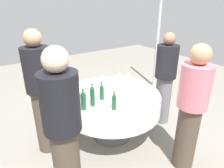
{
  "coord_description": "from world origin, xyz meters",
  "views": [
    {
      "loc": [
        1.5,
        2.15,
        1.99
      ],
      "look_at": [
        0.0,
        0.0,
        0.89
      ],
      "focal_mm": 32.25,
      "sensor_mm": 36.0,
      "label": 1
    }
  ],
  "objects_px": {
    "bottle_dark_green_north": "(102,91)",
    "chair_west": "(61,92)",
    "person_north": "(41,92)",
    "wine_glass_west": "(133,87)",
    "bottle_clear_far": "(119,80)",
    "bottle_dark_green_west": "(114,101)",
    "plate_south": "(137,84)",
    "bottle_clear_east": "(128,80)",
    "bottle_dark_green_mid": "(92,96)",
    "person_east": "(165,78)",
    "person_mid": "(191,108)",
    "person_far": "(64,132)",
    "plate_near": "(113,94)",
    "bottle_dark_green_outer": "(83,100)",
    "dining_table": "(112,102)",
    "wine_glass_north": "(91,90)",
    "wine_glass_outer": "(144,95)",
    "plate_right": "(78,98)"
  },
  "relations": [
    {
      "from": "bottle_dark_green_north",
      "to": "chair_west",
      "type": "relative_size",
      "value": 0.29
    },
    {
      "from": "person_north",
      "to": "wine_glass_west",
      "type": "bearing_deg",
      "value": -93.15
    },
    {
      "from": "bottle_clear_far",
      "to": "chair_west",
      "type": "height_order",
      "value": "bottle_clear_far"
    },
    {
      "from": "bottle_dark_green_west",
      "to": "plate_south",
      "type": "xyz_separation_m",
      "value": [
        -0.74,
        -0.41,
        -0.1
      ]
    },
    {
      "from": "bottle_clear_east",
      "to": "bottle_dark_green_mid",
      "type": "relative_size",
      "value": 0.92
    },
    {
      "from": "bottle_clear_far",
      "to": "person_east",
      "type": "distance_m",
      "value": 0.8
    },
    {
      "from": "bottle_clear_east",
      "to": "person_mid",
      "type": "bearing_deg",
      "value": 95.75
    },
    {
      "from": "bottle_dark_green_north",
      "to": "person_far",
      "type": "relative_size",
      "value": 0.15
    },
    {
      "from": "bottle_dark_green_north",
      "to": "person_north",
      "type": "bearing_deg",
      "value": -28.35
    },
    {
      "from": "plate_near",
      "to": "person_far",
      "type": "distance_m",
      "value": 1.16
    },
    {
      "from": "bottle_dark_green_outer",
      "to": "wine_glass_west",
      "type": "bearing_deg",
      "value": -178.25
    },
    {
      "from": "person_far",
      "to": "person_mid",
      "type": "height_order",
      "value": "person_far"
    },
    {
      "from": "person_north",
      "to": "bottle_dark_green_west",
      "type": "bearing_deg",
      "value": -117.82
    },
    {
      "from": "bottle_clear_far",
      "to": "plate_near",
      "type": "relative_size",
      "value": 1.0
    },
    {
      "from": "plate_near",
      "to": "dining_table",
      "type": "bearing_deg",
      "value": -103.73
    },
    {
      "from": "bottle_dark_green_west",
      "to": "chair_west",
      "type": "relative_size",
      "value": 0.28
    },
    {
      "from": "person_east",
      "to": "bottle_dark_green_west",
      "type": "bearing_deg",
      "value": -69.9
    },
    {
      "from": "bottle_dark_green_outer",
      "to": "wine_glass_north",
      "type": "xyz_separation_m",
      "value": [
        -0.24,
        -0.24,
        -0.02
      ]
    },
    {
      "from": "person_east",
      "to": "person_far",
      "type": "xyz_separation_m",
      "value": [
        1.96,
        0.52,
        0.08
      ]
    },
    {
      "from": "bottle_clear_far",
      "to": "wine_glass_outer",
      "type": "bearing_deg",
      "value": 87.48
    },
    {
      "from": "bottle_dark_green_mid",
      "to": "wine_glass_north",
      "type": "xyz_separation_m",
      "value": [
        -0.11,
        -0.22,
        -0.03
      ]
    },
    {
      "from": "bottle_dark_green_mid",
      "to": "plate_near",
      "type": "height_order",
      "value": "bottle_dark_green_mid"
    },
    {
      "from": "bottle_dark_green_north",
      "to": "plate_near",
      "type": "bearing_deg",
      "value": -173.67
    },
    {
      "from": "bottle_clear_far",
      "to": "dining_table",
      "type": "bearing_deg",
      "value": 31.86
    },
    {
      "from": "bottle_dark_green_mid",
      "to": "person_north",
      "type": "height_order",
      "value": "person_north"
    },
    {
      "from": "plate_right",
      "to": "wine_glass_west",
      "type": "bearing_deg",
      "value": 160.38
    },
    {
      "from": "plate_right",
      "to": "chair_west",
      "type": "distance_m",
      "value": 0.84
    },
    {
      "from": "bottle_dark_green_outer",
      "to": "plate_south",
      "type": "xyz_separation_m",
      "value": [
        -1.05,
        -0.2,
        -0.12
      ]
    },
    {
      "from": "bottle_clear_far",
      "to": "wine_glass_outer",
      "type": "xyz_separation_m",
      "value": [
        0.03,
        0.6,
        -0.02
      ]
    },
    {
      "from": "bottle_clear_far",
      "to": "bottle_dark_green_west",
      "type": "distance_m",
      "value": 0.7
    },
    {
      "from": "wine_glass_west",
      "to": "wine_glass_north",
      "type": "bearing_deg",
      "value": -20.47
    },
    {
      "from": "plate_near",
      "to": "plate_south",
      "type": "height_order",
      "value": "same"
    },
    {
      "from": "bottle_dark_green_west",
      "to": "wine_glass_west",
      "type": "height_order",
      "value": "bottle_dark_green_west"
    },
    {
      "from": "person_east",
      "to": "person_mid",
      "type": "height_order",
      "value": "person_mid"
    },
    {
      "from": "bottle_clear_far",
      "to": "bottle_dark_green_north",
      "type": "distance_m",
      "value": 0.48
    },
    {
      "from": "wine_glass_west",
      "to": "person_east",
      "type": "distance_m",
      "value": 0.7
    },
    {
      "from": "wine_glass_west",
      "to": "person_east",
      "type": "xyz_separation_m",
      "value": [
        -0.7,
        -0.02,
        -0.03
      ]
    },
    {
      "from": "wine_glass_outer",
      "to": "plate_south",
      "type": "xyz_separation_m",
      "value": [
        -0.31,
        -0.48,
        -0.09
      ]
    },
    {
      "from": "wine_glass_west",
      "to": "bottle_dark_green_north",
      "type": "bearing_deg",
      "value": -9.46
    },
    {
      "from": "wine_glass_outer",
      "to": "person_north",
      "type": "height_order",
      "value": "person_north"
    },
    {
      "from": "bottle_dark_green_mid",
      "to": "wine_glass_west",
      "type": "xyz_separation_m",
      "value": [
        -0.67,
        -0.01,
        -0.05
      ]
    },
    {
      "from": "person_far",
      "to": "bottle_clear_far",
      "type": "bearing_deg",
      "value": -90.29
    },
    {
      "from": "bottle_clear_far",
      "to": "bottle_dark_green_north",
      "type": "bearing_deg",
      "value": 25.93
    },
    {
      "from": "plate_south",
      "to": "bottle_dark_green_west",
      "type": "bearing_deg",
      "value": 29.17
    },
    {
      "from": "plate_south",
      "to": "person_east",
      "type": "height_order",
      "value": "person_east"
    },
    {
      "from": "bottle_dark_green_north",
      "to": "bottle_dark_green_outer",
      "type": "height_order",
      "value": "bottle_dark_green_outer"
    },
    {
      "from": "dining_table",
      "to": "person_far",
      "type": "xyz_separation_m",
      "value": [
        1.0,
        0.66,
        0.29
      ]
    },
    {
      "from": "person_far",
      "to": "chair_west",
      "type": "relative_size",
      "value": 1.92
    },
    {
      "from": "bottle_dark_green_west",
      "to": "chair_west",
      "type": "distance_m",
      "value": 1.36
    },
    {
      "from": "dining_table",
      "to": "bottle_dark_green_west",
      "type": "relative_size",
      "value": 5.86
    }
  ]
}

